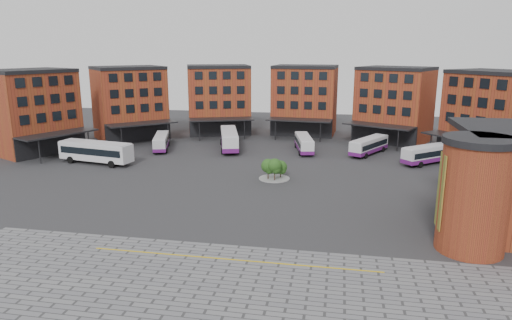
% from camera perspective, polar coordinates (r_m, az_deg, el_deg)
% --- Properties ---
extents(ground, '(160.00, 160.00, 0.00)m').
position_cam_1_polar(ground, '(54.17, -1.64, -5.75)').
color(ground, '#28282B').
rests_on(ground, ground).
extents(paving_zone, '(50.00, 22.00, 0.02)m').
position_cam_1_polar(paving_zone, '(34.40, -6.25, -18.08)').
color(paving_zone, slate).
rests_on(paving_zone, ground).
extents(yellow_line, '(26.00, 0.15, 0.02)m').
position_cam_1_polar(yellow_line, '(41.15, -3.01, -12.32)').
color(yellow_line, gold).
rests_on(yellow_line, paving_zone).
extents(main_building, '(94.14, 42.48, 14.60)m').
position_cam_1_polar(main_building, '(90.16, 0.45, 6.88)').
color(main_building, maroon).
rests_on(main_building, ground).
extents(tree_island, '(4.40, 4.40, 3.22)m').
position_cam_1_polar(tree_island, '(64.25, 2.33, -0.98)').
color(tree_island, gray).
rests_on(tree_island, ground).
extents(bus_a, '(12.86, 5.07, 3.55)m').
position_cam_1_polar(bus_a, '(77.55, -19.41, 1.10)').
color(bus_a, silver).
rests_on(bus_a, ground).
extents(bus_b, '(5.01, 9.95, 2.74)m').
position_cam_1_polar(bus_b, '(85.32, -11.75, 2.28)').
color(bus_b, silver).
rests_on(bus_b, ground).
extents(bus_c, '(6.15, 12.73, 3.50)m').
position_cam_1_polar(bus_c, '(83.87, -3.37, 2.64)').
color(bus_c, silver).
rests_on(bus_c, ground).
extents(bus_d, '(4.32, 10.33, 2.84)m').
position_cam_1_polar(bus_d, '(82.28, 6.01, 2.11)').
color(bus_d, silver).
rests_on(bus_d, ground).
extents(bus_e, '(7.19, 10.10, 2.90)m').
position_cam_1_polar(bus_e, '(82.20, 13.94, 1.79)').
color(bus_e, silver).
rests_on(bus_e, ground).
extents(bus_f, '(9.75, 8.63, 2.99)m').
position_cam_1_polar(bus_f, '(78.41, 20.94, 0.74)').
color(bus_f, silver).
rests_on(bus_f, ground).
extents(blue_car, '(4.36, 3.06, 1.36)m').
position_cam_1_polar(blue_car, '(49.25, 24.43, -8.24)').
color(blue_car, '#0C30A6').
rests_on(blue_car, ground).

